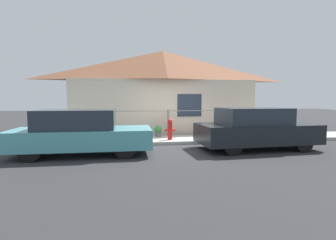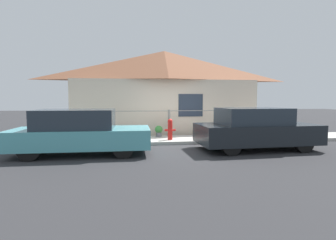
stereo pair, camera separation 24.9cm
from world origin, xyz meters
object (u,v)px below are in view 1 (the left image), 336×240
object	(u,v)px
potted_plant_near_hydrant	(158,131)
car_left	(81,133)
fire_hydrant	(170,129)
car_right	(255,129)

from	to	relation	value
potted_plant_near_hydrant	car_left	bearing A→B (deg)	-136.25
fire_hydrant	potted_plant_near_hydrant	world-z (taller)	fire_hydrant
car_right	potted_plant_near_hydrant	distance (m)	3.93
car_left	car_right	world-z (taller)	car_right
car_right	fire_hydrant	xyz separation A→B (m)	(-2.61, 1.72, -0.15)
car_right	potted_plant_near_hydrant	xyz separation A→B (m)	(-2.97, 2.55, -0.31)
potted_plant_near_hydrant	car_right	bearing A→B (deg)	-40.71
car_left	car_right	size ratio (longest dim) A/B	1.03
car_right	car_left	bearing A→B (deg)	177.76
fire_hydrant	car_right	bearing A→B (deg)	-33.39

